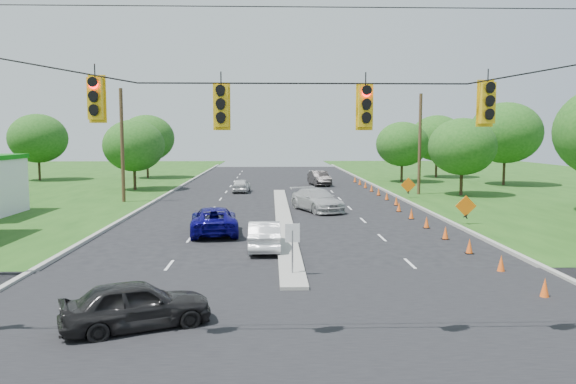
{
  "coord_description": "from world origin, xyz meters",
  "views": [
    {
      "loc": [
        -0.82,
        -14.72,
        5.36
      ],
      "look_at": [
        -0.03,
        10.38,
        2.8
      ],
      "focal_mm": 35.0,
      "sensor_mm": 36.0,
      "label": 1
    }
  ],
  "objects": [
    {
      "name": "ground",
      "position": [
        0.0,
        0.0,
        0.0
      ],
      "size": [
        160.0,
        160.0,
        0.0
      ],
      "primitive_type": "plane",
      "color": "black",
      "rests_on": "ground"
    },
    {
      "name": "cross_street",
      "position": [
        0.0,
        0.0,
        0.0
      ],
      "size": [
        160.0,
        14.0,
        0.02
      ],
      "primitive_type": "cube",
      "color": "black",
      "rests_on": "ground"
    },
    {
      "name": "curb_left",
      "position": [
        -10.1,
        30.0,
        0.0
      ],
      "size": [
        0.25,
        110.0,
        0.16
      ],
      "primitive_type": "cube",
      "color": "gray",
      "rests_on": "ground"
    },
    {
      "name": "curb_right",
      "position": [
        10.1,
        30.0,
        0.0
      ],
      "size": [
        0.25,
        110.0,
        0.16
      ],
      "primitive_type": "cube",
      "color": "gray",
      "rests_on": "ground"
    },
    {
      "name": "median",
      "position": [
        0.0,
        21.0,
        0.0
      ],
      "size": [
        1.0,
        34.0,
        0.18
      ],
      "primitive_type": "cube",
      "color": "gray",
      "rests_on": "ground"
    },
    {
      "name": "median_sign",
      "position": [
        0.0,
        6.0,
        1.46
      ],
      "size": [
        0.55,
        0.06,
        2.05
      ],
      "color": "gray",
      "rests_on": "ground"
    },
    {
      "name": "signal_span",
      "position": [
        -0.05,
        -1.0,
        4.97
      ],
      "size": [
        25.6,
        0.32,
        9.0
      ],
      "color": "#422D1C",
      "rests_on": "ground"
    },
    {
      "name": "utility_pole_far_left",
      "position": [
        -12.5,
        30.0,
        4.5
      ],
      "size": [
        0.28,
        0.28,
        9.0
      ],
      "primitive_type": "cylinder",
      "color": "#422D1C",
      "rests_on": "ground"
    },
    {
      "name": "utility_pole_far_right",
      "position": [
        12.5,
        35.0,
        4.5
      ],
      "size": [
        0.28,
        0.28,
        9.0
      ],
      "primitive_type": "cylinder",
      "color": "#422D1C",
      "rests_on": "ground"
    },
    {
      "name": "cone_0",
      "position": [
        8.19,
        3.0,
        0.35
      ],
      "size": [
        0.32,
        0.32,
        0.7
      ],
      "primitive_type": "cone",
      "color": "#FC5D18",
      "rests_on": "ground"
    },
    {
      "name": "cone_1",
      "position": [
        8.19,
        6.5,
        0.35
      ],
      "size": [
        0.32,
        0.32,
        0.7
      ],
      "primitive_type": "cone",
      "color": "#FC5D18",
      "rests_on": "ground"
    },
    {
      "name": "cone_2",
      "position": [
        8.19,
        10.0,
        0.35
      ],
      "size": [
        0.32,
        0.32,
        0.7
      ],
      "primitive_type": "cone",
      "color": "#FC5D18",
      "rests_on": "ground"
    },
    {
      "name": "cone_3",
      "position": [
        8.19,
        13.5,
        0.35
      ],
      "size": [
        0.32,
        0.32,
        0.7
      ],
      "primitive_type": "cone",
      "color": "#FC5D18",
      "rests_on": "ground"
    },
    {
      "name": "cone_4",
      "position": [
        8.19,
        17.0,
        0.35
      ],
      "size": [
        0.32,
        0.32,
        0.7
      ],
      "primitive_type": "cone",
      "color": "#FC5D18",
      "rests_on": "ground"
    },
    {
      "name": "cone_5",
      "position": [
        8.19,
        20.5,
        0.35
      ],
      "size": [
        0.32,
        0.32,
        0.7
      ],
      "primitive_type": "cone",
      "color": "#FC5D18",
      "rests_on": "ground"
    },
    {
      "name": "cone_6",
      "position": [
        8.19,
        24.0,
        0.35
      ],
      "size": [
        0.32,
        0.32,
        0.7
      ],
      "primitive_type": "cone",
      "color": "#FC5D18",
      "rests_on": "ground"
    },
    {
      "name": "cone_7",
      "position": [
        8.79,
        27.5,
        0.35
      ],
      "size": [
        0.32,
        0.32,
        0.7
      ],
      "primitive_type": "cone",
      "color": "#FC5D18",
      "rests_on": "ground"
    },
    {
      "name": "cone_8",
      "position": [
        8.79,
        31.0,
        0.35
      ],
      "size": [
        0.32,
        0.32,
        0.7
      ],
      "primitive_type": "cone",
      "color": "#FC5D18",
      "rests_on": "ground"
    },
    {
      "name": "cone_9",
      "position": [
        8.79,
        34.5,
        0.35
      ],
      "size": [
        0.32,
        0.32,
        0.7
      ],
      "primitive_type": "cone",
      "color": "#FC5D18",
      "rests_on": "ground"
    },
    {
      "name": "cone_10",
      "position": [
        8.79,
        38.0,
        0.35
      ],
      "size": [
        0.32,
        0.32,
        0.7
      ],
      "primitive_type": "cone",
      "color": "#FC5D18",
      "rests_on": "ground"
    },
    {
      "name": "cone_11",
      "position": [
        8.79,
        41.5,
        0.35
      ],
      "size": [
        0.32,
        0.32,
        0.7
      ],
      "primitive_type": "cone",
      "color": "#FC5D18",
      "rests_on": "ground"
    },
    {
      "name": "cone_12",
      "position": [
        8.79,
        45.0,
        0.35
      ],
      "size": [
        0.32,
        0.32,
        0.7
      ],
      "primitive_type": "cone",
      "color": "#FC5D18",
      "rests_on": "ground"
    },
    {
      "name": "cone_13",
      "position": [
        8.79,
        48.5,
        0.35
      ],
      "size": [
        0.32,
        0.32,
        0.7
      ],
      "primitive_type": "cone",
      "color": "#FC5D18",
      "rests_on": "ground"
    },
    {
      "name": "work_sign_1",
      "position": [
        10.8,
        18.0,
        1.09
      ],
      "size": [
        1.27,
        0.58,
        1.37
      ],
      "color": "black",
      "rests_on": "ground"
    },
    {
      "name": "work_sign_2",
      "position": [
        10.8,
        32.0,
        1.09
      ],
      "size": [
        1.27,
        0.58,
        1.37
      ],
      "color": "black",
      "rests_on": "ground"
    },
    {
      "name": "tree_4",
      "position": [
        -28.0,
        52.0,
        4.96
      ],
      "size": [
        6.72,
        6.72,
        7.84
      ],
      "color": "black",
      "rests_on": "ground"
    },
    {
      "name": "tree_5",
      "position": [
        -14.0,
        40.0,
        4.34
      ],
      "size": [
        5.88,
        5.88,
        6.86
      ],
      "color": "black",
      "rests_on": "ground"
    },
    {
      "name": "tree_6",
      "position": [
        -16.0,
        55.0,
        4.96
      ],
      "size": [
        6.72,
        6.72,
        7.84
      ],
      "color": "black",
      "rests_on": "ground"
    },
    {
      "name": "tree_9",
      "position": [
        16.0,
        34.0,
        4.34
      ],
      "size": [
        5.88,
        5.88,
        6.86
      ],
      "color": "black",
      "rests_on": "ground"
    },
    {
      "name": "tree_10",
      "position": [
        24.0,
        44.0,
        5.58
      ],
      "size": [
        7.56,
        7.56,
        8.82
      ],
      "color": "black",
      "rests_on": "ground"
    },
    {
      "name": "tree_11",
      "position": [
        20.0,
        55.0,
        4.96
      ],
      "size": [
        6.72,
        6.72,
        7.84
      ],
      "color": "black",
      "rests_on": "ground"
    },
    {
      "name": "tree_12",
      "position": [
        14.0,
        48.0,
        4.34
      ],
      "size": [
        5.88,
        5.88,
        6.86
      ],
      "color": "black",
      "rests_on": "ground"
    },
    {
      "name": "black_sedan",
      "position": [
        -4.53,
        0.49,
        0.69
      ],
      "size": [
        4.39,
        3.1,
        1.39
      ],
      "primitive_type": "imported",
      "rotation": [
        0.0,
        0.0,
        1.97
      ],
      "color": "black",
      "rests_on": "ground"
    },
    {
      "name": "white_sedan",
      "position": [
        -1.11,
        11.14,
        0.68
      ],
      "size": [
        1.49,
        4.16,
        1.36
      ],
      "primitive_type": "imported",
      "rotation": [
        0.0,
        0.0,
        3.15
      ],
      "color": "silver",
      "rests_on": "ground"
    },
    {
      "name": "blue_pickup",
      "position": [
        -3.89,
        15.53,
        0.74
      ],
      "size": [
        3.01,
        5.54,
        1.48
      ],
      "primitive_type": "imported",
      "rotation": [
        0.0,
        0.0,
        3.25
      ],
      "color": "#0A0567",
      "rests_on": "ground"
    },
    {
      "name": "silver_car_far",
      "position": [
        2.46,
        24.49,
        0.79
      ],
      "size": [
        4.03,
        5.87,
        1.58
      ],
      "primitive_type": "imported",
      "rotation": [
        0.0,
        0.0,
        0.37
      ],
      "color": "#ADADAD",
      "rests_on": "ground"
    },
    {
      "name": "silver_car_oncoming",
      "position": [
        -3.56,
        37.84,
        0.64
      ],
      "size": [
        1.7,
        3.82,
        1.28
      ],
      "primitive_type": "imported",
      "rotation": [
        0.0,
        0.0,
        3.09
      ],
      "color": "silver",
      "rests_on": "ground"
    },
    {
      "name": "dark_car_receding",
      "position": [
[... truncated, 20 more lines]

